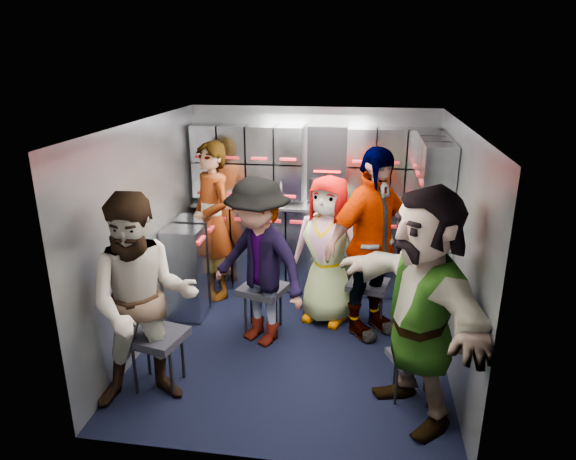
# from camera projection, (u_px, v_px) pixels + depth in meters

# --- Properties ---
(floor) EXTENTS (3.00, 3.00, 0.00)m
(floor) POSITION_uv_depth(u_px,v_px,m) (294.00, 344.00, 4.95)
(floor) COLOR black
(floor) RESTS_ON ground
(wall_back) EXTENTS (2.80, 0.04, 2.10)m
(wall_back) POSITION_uv_depth(u_px,v_px,m) (312.00, 198.00, 6.01)
(wall_back) COLOR gray
(wall_back) RESTS_ON ground
(wall_left) EXTENTS (0.04, 3.00, 2.10)m
(wall_left) POSITION_uv_depth(u_px,v_px,m) (146.00, 235.00, 4.81)
(wall_left) COLOR gray
(wall_left) RESTS_ON ground
(wall_right) EXTENTS (0.04, 3.00, 2.10)m
(wall_right) POSITION_uv_depth(u_px,v_px,m) (455.00, 251.00, 4.41)
(wall_right) COLOR gray
(wall_right) RESTS_ON ground
(ceiling) EXTENTS (2.80, 3.00, 0.02)m
(ceiling) POSITION_uv_depth(u_px,v_px,m) (295.00, 124.00, 4.27)
(ceiling) COLOR silver
(ceiling) RESTS_ON wall_back
(cart_bank_back) EXTENTS (2.68, 0.38, 0.99)m
(cart_bank_back) POSITION_uv_depth(u_px,v_px,m) (309.00, 249.00, 6.00)
(cart_bank_back) COLOR #8E949C
(cart_bank_back) RESTS_ON ground
(cart_bank_left) EXTENTS (0.38, 0.76, 0.99)m
(cart_bank_left) POSITION_uv_depth(u_px,v_px,m) (191.00, 267.00, 5.48)
(cart_bank_left) COLOR #8E949C
(cart_bank_left) RESTS_ON ground
(counter) EXTENTS (2.68, 0.42, 0.03)m
(counter) POSITION_uv_depth(u_px,v_px,m) (310.00, 206.00, 5.83)
(counter) COLOR #BBBDC2
(counter) RESTS_ON cart_bank_back
(locker_bank_back) EXTENTS (2.68, 0.28, 0.82)m
(locker_bank_back) POSITION_uv_depth(u_px,v_px,m) (311.00, 164.00, 5.73)
(locker_bank_back) COLOR #8E949C
(locker_bank_back) RESTS_ON wall_back
(locker_bank_right) EXTENTS (0.28, 1.00, 0.82)m
(locker_bank_right) POSITION_uv_depth(u_px,v_px,m) (433.00, 181.00, 4.94)
(locker_bank_right) COLOR #8E949C
(locker_bank_right) RESTS_ON wall_right
(right_cabinet) EXTENTS (0.28, 1.20, 1.00)m
(right_cabinet) POSITION_uv_depth(u_px,v_px,m) (425.00, 279.00, 5.17)
(right_cabinet) COLOR #8E949C
(right_cabinet) RESTS_ON ground
(coffee_niche) EXTENTS (0.46, 0.16, 0.84)m
(coffee_niche) POSITION_uv_depth(u_px,v_px,m) (327.00, 165.00, 5.76)
(coffee_niche) COLOR black
(coffee_niche) RESTS_ON wall_back
(red_latch_strip) EXTENTS (2.60, 0.02, 0.03)m
(red_latch_strip) POSITION_uv_depth(u_px,v_px,m) (308.00, 223.00, 5.68)
(red_latch_strip) COLOR red
(red_latch_strip) RESTS_ON cart_bank_back
(jump_seat_near_left) EXTENTS (0.50, 0.48, 0.50)m
(jump_seat_near_left) POSITION_uv_depth(u_px,v_px,m) (157.00, 339.00, 4.20)
(jump_seat_near_left) COLOR black
(jump_seat_near_left) RESTS_ON ground
(jump_seat_mid_left) EXTENTS (0.51, 0.50, 0.49)m
(jump_seat_mid_left) POSITION_uv_depth(u_px,v_px,m) (263.00, 291.00, 5.06)
(jump_seat_mid_left) COLOR black
(jump_seat_mid_left) RESTS_ON ground
(jump_seat_center) EXTENTS (0.37, 0.36, 0.40)m
(jump_seat_center) POSITION_uv_depth(u_px,v_px,m) (328.00, 281.00, 5.48)
(jump_seat_center) COLOR black
(jump_seat_center) RESTS_ON ground
(jump_seat_mid_right) EXTENTS (0.46, 0.45, 0.46)m
(jump_seat_mid_right) POSITION_uv_depth(u_px,v_px,m) (368.00, 287.00, 5.22)
(jump_seat_mid_right) COLOR black
(jump_seat_mid_right) RESTS_ON ground
(jump_seat_near_right) EXTENTS (0.44, 0.43, 0.40)m
(jump_seat_near_right) POSITION_uv_depth(u_px,v_px,m) (413.00, 360.00, 4.07)
(jump_seat_near_right) COLOR black
(jump_seat_near_right) RESTS_ON ground
(attendant_standing) EXTENTS (0.76, 0.76, 1.78)m
(attendant_standing) POSITION_uv_depth(u_px,v_px,m) (212.00, 221.00, 5.70)
(attendant_standing) COLOR black
(attendant_standing) RESTS_ON ground
(attendant_arc_a) EXTENTS (1.02, 0.91, 1.73)m
(attendant_arc_a) POSITION_uv_depth(u_px,v_px,m) (143.00, 303.00, 3.89)
(attendant_arc_a) COLOR black
(attendant_arc_a) RESTS_ON ground
(attendant_arc_b) EXTENTS (1.21, 1.05, 1.63)m
(attendant_arc_b) POSITION_uv_depth(u_px,v_px,m) (259.00, 263.00, 4.77)
(attendant_arc_b) COLOR black
(attendant_arc_b) RESTS_ON ground
(attendant_arc_c) EXTENTS (0.87, 0.70, 1.55)m
(attendant_arc_c) POSITION_uv_depth(u_px,v_px,m) (328.00, 250.00, 5.18)
(attendant_arc_c) COLOR black
(attendant_arc_c) RESTS_ON ground
(attendant_arc_d) EXTENTS (1.10, 1.10, 1.87)m
(attendant_arc_d) POSITION_uv_depth(u_px,v_px,m) (371.00, 244.00, 4.88)
(attendant_arc_d) COLOR black
(attendant_arc_d) RESTS_ON ground
(attendant_arc_e) EXTENTS (1.32, 1.74, 1.83)m
(attendant_arc_e) POSITION_uv_depth(u_px,v_px,m) (421.00, 307.00, 3.72)
(attendant_arc_e) COLOR black
(attendant_arc_e) RESTS_ON ground
(bottle_left) EXTENTS (0.06, 0.06, 0.27)m
(bottle_left) POSITION_uv_depth(u_px,v_px,m) (282.00, 193.00, 5.77)
(bottle_left) COLOR white
(bottle_left) RESTS_ON counter
(bottle_mid) EXTENTS (0.07, 0.07, 0.25)m
(bottle_mid) POSITION_uv_depth(u_px,v_px,m) (251.00, 193.00, 5.83)
(bottle_mid) COLOR white
(bottle_mid) RESTS_ON counter
(bottle_right) EXTENTS (0.06, 0.06, 0.27)m
(bottle_right) POSITION_uv_depth(u_px,v_px,m) (386.00, 197.00, 5.61)
(bottle_right) COLOR white
(bottle_right) RESTS_ON counter
(cup_left) EXTENTS (0.08, 0.08, 0.11)m
(cup_left) POSITION_uv_depth(u_px,v_px,m) (213.00, 198.00, 5.90)
(cup_left) COLOR #C7B28C
(cup_left) RESTS_ON counter
(cup_right) EXTENTS (0.09, 0.09, 0.10)m
(cup_right) POSITION_uv_depth(u_px,v_px,m) (421.00, 207.00, 5.57)
(cup_right) COLOR #C7B28C
(cup_right) RESTS_ON counter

